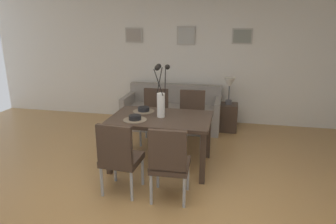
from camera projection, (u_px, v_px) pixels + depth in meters
ground_plane at (161, 204)px, 3.53m from camera, size 9.00×9.00×0.00m
back_wall_panel at (198, 58)px, 6.20m from camera, size 9.00×0.10×2.60m
dining_table at (161, 123)px, 4.31m from camera, size 1.40×0.93×0.74m
dining_chair_near_left at (119, 155)px, 3.61m from camera, size 0.46×0.46×0.92m
dining_chair_near_right at (155, 113)px, 5.23m from camera, size 0.45×0.45×0.92m
dining_chair_far_left at (169, 161)px, 3.46m from camera, size 0.46×0.46×0.92m
dining_chair_far_right at (191, 116)px, 5.11m from camera, size 0.46×0.46×0.92m
centerpiece_vase at (161, 97)px, 4.21m from camera, size 0.21×0.23×0.73m
placemat_near_left at (135, 120)px, 4.15m from camera, size 0.32×0.32×0.01m
bowl_near_left at (135, 117)px, 4.14m from camera, size 0.17×0.17×0.07m
placemat_near_right at (144, 111)px, 4.55m from camera, size 0.32×0.32×0.01m
bowl_near_right at (144, 109)px, 4.54m from camera, size 0.17×0.17×0.07m
sofa at (172, 113)px, 6.06m from camera, size 1.88×0.84×0.80m
side_table at (228, 117)px, 5.85m from camera, size 0.36×0.36×0.52m
table_lamp at (229, 85)px, 5.66m from camera, size 0.22×0.22×0.51m
framed_picture_left at (134, 35)px, 6.27m from camera, size 0.36×0.03×0.30m
framed_picture_center at (186, 36)px, 6.05m from camera, size 0.37×0.03×0.36m
framed_picture_right at (242, 36)px, 5.83m from camera, size 0.38×0.03×0.30m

